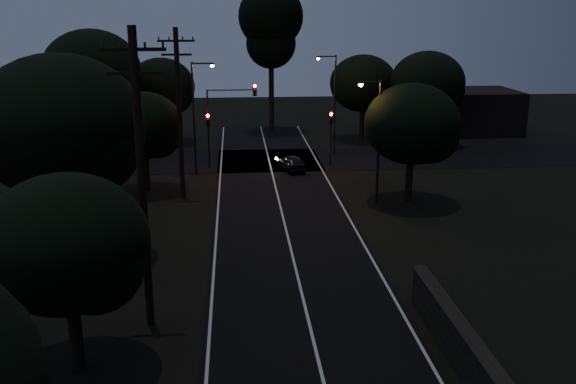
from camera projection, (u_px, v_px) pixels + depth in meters
road_surface at (278, 199)px, 40.29m from camera, size 60.00×70.00×0.03m
utility_pole_mid at (141, 178)px, 22.79m from camera, size 2.20×0.30×11.00m
utility_pole_far at (179, 112)px, 39.15m from camera, size 2.20×0.30×10.50m
tree_left_b at (72, 248)px, 20.06m from camera, size 5.24×5.24×6.66m
tree_left_c at (66, 130)px, 28.86m from camera, size 7.67×7.67×9.69m
tree_left_d at (146, 128)px, 41.13m from camera, size 5.10×5.10×6.48m
tree_far_nw at (163, 88)px, 56.23m from camera, size 5.90×5.90×7.47m
tree_far_w at (95, 73)px, 51.49m from camera, size 7.89×7.89×10.06m
tree_far_ne at (366, 85)px, 57.66m from camera, size 6.05×6.05×7.65m
tree_far_e at (430, 85)px, 55.09m from camera, size 6.40×6.40×8.13m
tree_right_a at (416, 126)px, 38.47m from camera, size 5.75×5.75×7.31m
tall_pine at (271, 25)px, 60.50m from camera, size 6.13×6.13×13.94m
building_left at (42, 116)px, 58.08m from camera, size 10.00×8.00×4.40m
building_right at (468, 111)px, 62.33m from camera, size 9.00×7.00×4.00m
signal_left at (208, 130)px, 47.64m from camera, size 0.28×0.35×4.10m
signal_right at (331, 128)px, 48.39m from camera, size 0.28×0.35×4.10m
signal_mast at (231, 110)px, 47.37m from camera, size 3.70×0.35×6.25m
streetlight_a at (196, 110)px, 45.19m from camera, size 1.66×0.26×8.00m
streetlight_b at (333, 98)px, 51.79m from camera, size 1.66×0.26×8.00m
streetlight_c at (376, 133)px, 38.50m from camera, size 1.46×0.26×7.50m
car at (291, 163)px, 47.39m from camera, size 2.25×3.67×1.17m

